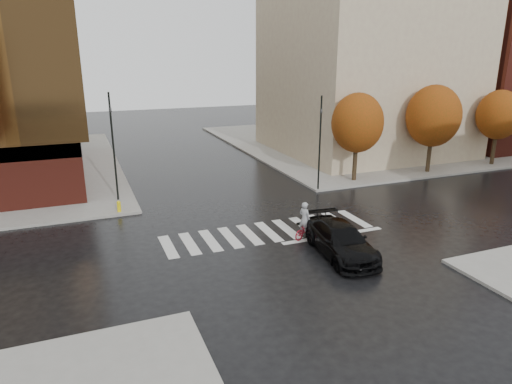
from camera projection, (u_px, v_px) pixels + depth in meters
The scene contains 14 objects.
ground at pixel (272, 235), 24.47m from camera, with size 120.00×120.00×0.00m, color black.
sidewalk_ne at pixel (369, 140), 50.54m from camera, with size 30.00×30.00×0.15m, color gray.
crosswalk at pixel (268, 232), 24.91m from camera, with size 12.00×3.00×0.01m, color silver.
building_ne_tan at pixel (366, 55), 42.92m from camera, with size 16.00×16.00×18.00m, color tan.
building_ne_brick at pixel (497, 75), 48.28m from camera, with size 14.00×14.00×14.00m, color maroon.
tree_ne_a at pixel (357, 123), 33.28m from camera, with size 3.80×3.80×6.50m.
tree_ne_b at pixel (433, 116), 35.71m from camera, with size 4.20×4.20×6.89m.
tree_ne_c at pixel (499, 115), 38.26m from camera, with size 3.60×3.60×6.31m.
sedan at pixel (341, 240), 21.85m from camera, with size 2.14×5.26×1.53m, color black.
cyclist at pixel (306, 226), 23.90m from camera, with size 1.85×1.27×1.99m.
traffic_light_nw at pixel (113, 141), 28.75m from camera, with size 0.20×0.18×6.92m.
traffic_light_ne at pixel (320, 138), 31.20m from camera, with size 0.14×0.17×6.49m.
fire_hydrant at pixel (119, 206), 27.52m from camera, with size 0.24×0.24×0.69m.
manhole at pixel (301, 224), 26.02m from camera, with size 0.55×0.55×0.01m, color #473419.
Camera 1 is at (-9.22, -20.79, 9.36)m, focal length 32.00 mm.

